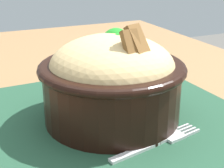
# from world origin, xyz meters

# --- Properties ---
(placemat) EXTENTS (0.42, 0.37, 0.00)m
(placemat) POSITION_xyz_m (0.00, -0.00, 0.76)
(placemat) COLOR #1E422D
(placemat) RESTS_ON table
(bowl) EXTENTS (0.19, 0.19, 0.13)m
(bowl) POSITION_xyz_m (-0.02, -0.01, 0.82)
(bowl) COLOR black
(bowl) RESTS_ON placemat
(fork) EXTENTS (0.04, 0.13, 0.00)m
(fork) POSITION_xyz_m (0.06, 0.02, 0.76)
(fork) COLOR silver
(fork) RESTS_ON placemat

